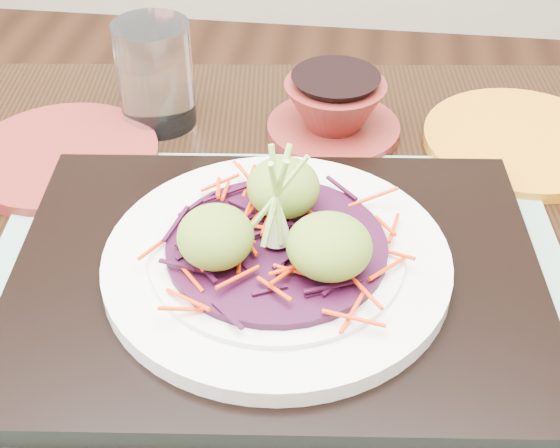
# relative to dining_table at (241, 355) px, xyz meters

# --- Properties ---
(dining_table) EXTENTS (1.22, 0.89, 0.71)m
(dining_table) POSITION_rel_dining_table_xyz_m (0.00, 0.00, 0.00)
(dining_table) COLOR black
(dining_table) RESTS_ON ground
(placemat) EXTENTS (0.53, 0.43, 0.00)m
(placemat) POSITION_rel_dining_table_xyz_m (0.03, -0.01, 0.10)
(placemat) COLOR gray
(placemat) RESTS_ON dining_table
(serving_tray) EXTENTS (0.46, 0.36, 0.02)m
(serving_tray) POSITION_rel_dining_table_xyz_m (0.03, -0.01, 0.11)
(serving_tray) COLOR black
(serving_tray) RESTS_ON placemat
(white_plate) EXTENTS (0.28, 0.28, 0.02)m
(white_plate) POSITION_rel_dining_table_xyz_m (0.03, -0.01, 0.13)
(white_plate) COLOR silver
(white_plate) RESTS_ON serving_tray
(cabbage_bed) EXTENTS (0.17, 0.17, 0.01)m
(cabbage_bed) POSITION_rel_dining_table_xyz_m (0.03, -0.01, 0.14)
(cabbage_bed) COLOR #320A24
(cabbage_bed) RESTS_ON white_plate
(carrot_julienne) EXTENTS (0.21, 0.21, 0.01)m
(carrot_julienne) POSITION_rel_dining_table_xyz_m (0.03, -0.01, 0.15)
(carrot_julienne) COLOR red
(carrot_julienne) RESTS_ON cabbage_bed
(guacamole_scoops) EXTENTS (0.15, 0.13, 0.05)m
(guacamole_scoops) POSITION_rel_dining_table_xyz_m (0.03, -0.01, 0.17)
(guacamole_scoops) COLOR #597021
(guacamole_scoops) RESTS_ON cabbage_bed
(scallion_garnish) EXTENTS (0.06, 0.06, 0.10)m
(scallion_garnish) POSITION_rel_dining_table_xyz_m (0.03, -0.01, 0.19)
(scallion_garnish) COLOR #8DC14D
(scallion_garnish) RESTS_ON cabbage_bed
(terracotta_side_plate) EXTENTS (0.26, 0.26, 0.01)m
(terracotta_side_plate) POSITION_rel_dining_table_xyz_m (-0.20, 0.15, 0.10)
(terracotta_side_plate) COLOR maroon
(terracotta_side_plate) RESTS_ON dining_table
(water_glass) EXTENTS (0.08, 0.08, 0.11)m
(water_glass) POSITION_rel_dining_table_xyz_m (-0.12, 0.24, 0.15)
(water_glass) COLOR white
(water_glass) RESTS_ON dining_table
(terracotta_bowl_set) EXTENTS (0.18, 0.18, 0.06)m
(terracotta_bowl_set) POSITION_rel_dining_table_xyz_m (0.06, 0.24, 0.12)
(terracotta_bowl_set) COLOR maroon
(terracotta_bowl_set) RESTS_ON dining_table
(yellow_plate) EXTENTS (0.22, 0.22, 0.01)m
(yellow_plate) POSITION_rel_dining_table_xyz_m (0.26, 0.24, 0.10)
(yellow_plate) COLOR #B96D14
(yellow_plate) RESTS_ON dining_table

